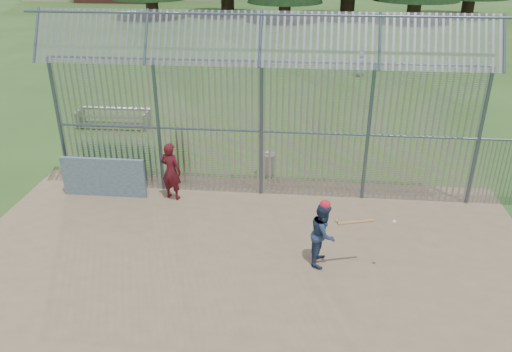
# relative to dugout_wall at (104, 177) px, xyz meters

# --- Properties ---
(ground) EXTENTS (120.00, 120.00, 0.00)m
(ground) POSITION_rel_dugout_wall_xyz_m (4.60, -2.90, -0.62)
(ground) COLOR #2D511E
(ground) RESTS_ON ground
(dirt_infield) EXTENTS (14.00, 10.00, 0.02)m
(dirt_infield) POSITION_rel_dugout_wall_xyz_m (4.60, -3.40, -0.61)
(dirt_infield) COLOR #756047
(dirt_infield) RESTS_ON ground
(dugout_wall) EXTENTS (2.50, 0.12, 1.20)m
(dugout_wall) POSITION_rel_dugout_wall_xyz_m (0.00, 0.00, 0.00)
(dugout_wall) COLOR #38566B
(dugout_wall) RESTS_ON dirt_infield
(batter) EXTENTS (0.71, 0.85, 1.54)m
(batter) POSITION_rel_dugout_wall_xyz_m (6.35, -2.77, 0.17)
(batter) COLOR navy
(batter) RESTS_ON dirt_infield
(onlooker) EXTENTS (0.73, 0.58, 1.73)m
(onlooker) POSITION_rel_dugout_wall_xyz_m (2.03, 0.05, 0.27)
(onlooker) COLOR maroon
(onlooker) RESTS_ON dirt_infield
(bg_kid_standing) EXTENTS (0.79, 0.76, 1.36)m
(bg_kid_standing) POSITION_rel_dugout_wall_xyz_m (8.81, 15.48, 0.06)
(bg_kid_standing) COLOR gray
(bg_kid_standing) RESTS_ON ground
(batting_gear) EXTENTS (1.68, 0.44, 0.48)m
(batting_gear) POSITION_rel_dugout_wall_xyz_m (6.54, -2.82, 0.85)
(batting_gear) COLOR red
(batting_gear) RESTS_ON ground
(trash_can) EXTENTS (0.56, 0.56, 0.82)m
(trash_can) POSITION_rel_dugout_wall_xyz_m (4.67, 1.96, -0.24)
(trash_can) COLOR #969A9E
(trash_can) RESTS_ON ground
(bleacher) EXTENTS (3.00, 0.95, 0.72)m
(bleacher) POSITION_rel_dugout_wall_xyz_m (-1.89, 5.86, -0.21)
(bleacher) COLOR gray
(bleacher) RESTS_ON ground
(backstop_fence) EXTENTS (20.09, 0.81, 5.30)m
(backstop_fence) POSITION_rel_dugout_wall_xyz_m (6.41, 0.53, 1.74)
(backstop_fence) COLOR #47566B
(backstop_fence) RESTS_ON ground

